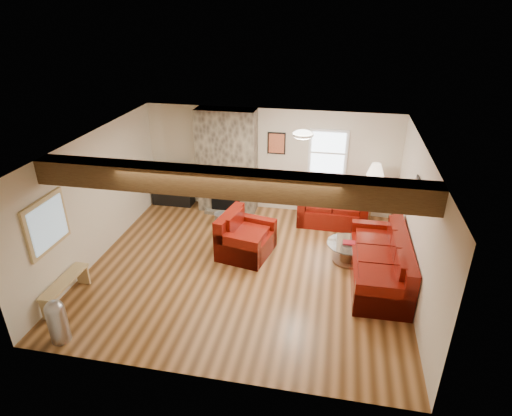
% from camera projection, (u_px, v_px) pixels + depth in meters
% --- Properties ---
extents(room, '(8.00, 8.00, 8.00)m').
position_uv_depth(room, '(246.00, 211.00, 7.80)').
color(room, '#583517').
rests_on(room, ground).
extents(floor, '(6.00, 6.00, 0.00)m').
position_uv_depth(floor, '(246.00, 268.00, 8.35)').
color(floor, '#583517').
rests_on(floor, ground).
extents(oak_beam, '(6.00, 0.36, 0.38)m').
position_uv_depth(oak_beam, '(227.00, 183.00, 6.24)').
color(oak_beam, '#351F10').
rests_on(oak_beam, room).
extents(chimney_breast, '(1.40, 0.67, 2.50)m').
position_uv_depth(chimney_breast, '(227.00, 163.00, 10.19)').
color(chimney_breast, '#3C362E').
rests_on(chimney_breast, floor).
extents(back_window, '(0.90, 0.08, 1.10)m').
position_uv_depth(back_window, '(328.00, 153.00, 9.83)').
color(back_window, white).
rests_on(back_window, room).
extents(hatch_window, '(0.08, 1.00, 0.90)m').
position_uv_depth(hatch_window, '(47.00, 224.00, 6.91)').
color(hatch_window, tan).
rests_on(hatch_window, room).
extents(ceiling_dome, '(0.40, 0.40, 0.18)m').
position_uv_depth(ceiling_dome, '(303.00, 136.00, 7.92)').
color(ceiling_dome, white).
rests_on(ceiling_dome, room).
extents(artwork_back, '(0.42, 0.06, 0.52)m').
position_uv_depth(artwork_back, '(277.00, 143.00, 9.97)').
color(artwork_back, black).
rests_on(artwork_back, room).
extents(artwork_right, '(0.06, 0.55, 0.42)m').
position_uv_depth(artwork_right, '(417.00, 192.00, 7.34)').
color(artwork_right, black).
rests_on(artwork_right, room).
extents(sofa_three, '(1.01, 2.32, 0.89)m').
position_uv_depth(sofa_three, '(380.00, 259.00, 7.82)').
color(sofa_three, '#4E0A05').
rests_on(sofa_three, floor).
extents(loveseat, '(1.57, 0.92, 0.83)m').
position_uv_depth(loveseat, '(333.00, 207.00, 9.87)').
color(loveseat, '#4E0A05').
rests_on(loveseat, floor).
extents(armchair_red, '(1.14, 1.24, 0.87)m').
position_uv_depth(armchair_red, '(246.00, 235.00, 8.64)').
color(armchair_red, '#4E0A05').
rests_on(armchair_red, floor).
extents(coffee_table, '(0.86, 0.86, 0.45)m').
position_uv_depth(coffee_table, '(348.00, 252.00, 8.47)').
color(coffee_table, '#472817').
rests_on(coffee_table, floor).
extents(tv_cabinet, '(1.01, 0.40, 0.50)m').
position_uv_depth(tv_cabinet, '(174.00, 194.00, 10.90)').
color(tv_cabinet, black).
rests_on(tv_cabinet, floor).
extents(television, '(0.86, 0.11, 0.50)m').
position_uv_depth(television, '(172.00, 176.00, 10.68)').
color(television, black).
rests_on(television, tv_cabinet).
extents(floor_lamp, '(0.39, 0.39, 1.50)m').
position_uv_depth(floor_lamp, '(375.00, 173.00, 9.40)').
color(floor_lamp, tan).
rests_on(floor_lamp, floor).
extents(pine_bench, '(0.26, 1.11, 0.42)m').
position_uv_depth(pine_bench, '(66.00, 290.00, 7.36)').
color(pine_bench, tan).
rests_on(pine_bench, floor).
extents(pedal_bin, '(0.38, 0.38, 0.73)m').
position_uv_depth(pedal_bin, '(57.00, 321.00, 6.43)').
color(pedal_bin, '#9C9DA1').
rests_on(pedal_bin, floor).
extents(coal_bucket, '(0.32, 0.32, 0.30)m').
position_uv_depth(coal_bucket, '(221.00, 219.00, 9.89)').
color(coal_bucket, gray).
rests_on(coal_bucket, floor).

